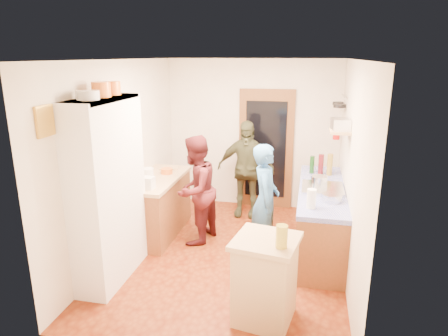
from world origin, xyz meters
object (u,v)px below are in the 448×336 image
(hutch_body, at_px, (108,191))
(person_hob, at_px, (267,201))
(right_counter_base, at_px, (320,220))
(person_left, at_px, (198,190))
(island_base, at_px, (265,282))
(person_back, at_px, (246,169))

(hutch_body, relative_size, person_hob, 1.43)
(right_counter_base, bearing_deg, hutch_body, -152.53)
(person_left, bearing_deg, island_base, 50.03)
(hutch_body, relative_size, island_base, 2.56)
(hutch_body, xyz_separation_m, right_counter_base, (2.50, 1.30, -0.68))
(island_base, relative_size, person_back, 0.53)
(island_base, bearing_deg, person_back, 103.14)
(hutch_body, height_order, island_base, hutch_body)
(person_hob, xyz_separation_m, person_back, (-0.50, 1.29, 0.05))
(island_base, bearing_deg, hutch_body, 166.28)
(hutch_body, bearing_deg, right_counter_base, 27.47)
(right_counter_base, bearing_deg, person_hob, -155.52)
(island_base, distance_m, person_back, 2.84)
(person_left, bearing_deg, person_back, 169.76)
(hutch_body, distance_m, island_base, 2.09)
(person_left, bearing_deg, right_counter_base, 109.43)
(island_base, height_order, person_left, person_left)
(person_hob, bearing_deg, person_back, 15.11)
(right_counter_base, height_order, person_hob, person_hob)
(hutch_body, distance_m, person_back, 2.62)
(person_hob, bearing_deg, island_base, 179.77)
(hutch_body, relative_size, person_left, 1.39)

